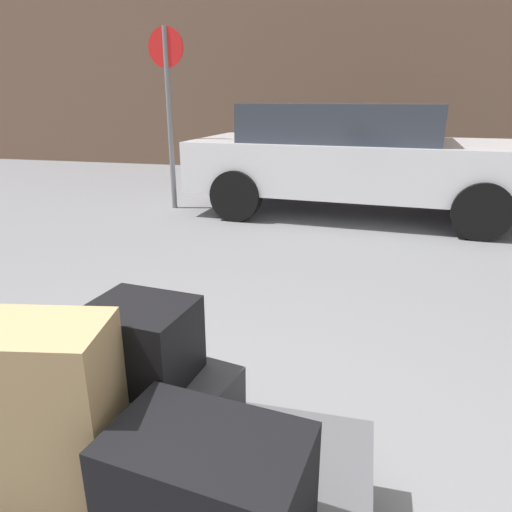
{
  "coord_description": "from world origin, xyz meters",
  "views": [
    {
      "loc": [
        0.56,
        -1.08,
        1.49
      ],
      "look_at": [
        0.0,
        1.2,
        0.69
      ],
      "focal_mm": 32.61,
      "sensor_mm": 36.0,
      "label": 1
    }
  ],
  "objects_px": {
    "duffel_bag_black_rear_right": "(208,489)",
    "suitcase_tan_rear_left": "(45,412)",
    "suitcase_charcoal_center": "(147,403)",
    "parked_car": "(355,156)",
    "duffel_bag_black_topmost_pile": "(142,342)",
    "luggage_cart": "(169,493)",
    "no_parking_sign": "(169,100)"
  },
  "relations": [
    {
      "from": "luggage_cart",
      "to": "no_parking_sign",
      "type": "distance_m",
      "value": 5.52
    },
    {
      "from": "suitcase_charcoal_center",
      "to": "duffel_bag_black_rear_right",
      "type": "distance_m",
      "value": 0.52
    },
    {
      "from": "parked_car",
      "to": "no_parking_sign",
      "type": "bearing_deg",
      "value": -173.21
    },
    {
      "from": "duffel_bag_black_topmost_pile",
      "to": "suitcase_tan_rear_left",
      "type": "bearing_deg",
      "value": -109.34
    },
    {
      "from": "parked_car",
      "to": "luggage_cart",
      "type": "bearing_deg",
      "value": -93.79
    },
    {
      "from": "duffel_bag_black_topmost_pile",
      "to": "parked_car",
      "type": "relative_size",
      "value": 0.08
    },
    {
      "from": "suitcase_charcoal_center",
      "to": "no_parking_sign",
      "type": "relative_size",
      "value": 0.25
    },
    {
      "from": "suitcase_charcoal_center",
      "to": "suitcase_tan_rear_left",
      "type": "relative_size",
      "value": 1.04
    },
    {
      "from": "suitcase_tan_rear_left",
      "to": "no_parking_sign",
      "type": "xyz_separation_m",
      "value": [
        -1.8,
        5.08,
        0.83
      ]
    },
    {
      "from": "suitcase_charcoal_center",
      "to": "suitcase_tan_rear_left",
      "type": "bearing_deg",
      "value": -103.79
    },
    {
      "from": "suitcase_charcoal_center",
      "to": "suitcase_tan_rear_left",
      "type": "distance_m",
      "value": 0.4
    },
    {
      "from": "luggage_cart",
      "to": "duffel_bag_black_topmost_pile",
      "type": "bearing_deg",
      "value": 128.9
    },
    {
      "from": "suitcase_charcoal_center",
      "to": "parked_car",
      "type": "height_order",
      "value": "parked_car"
    },
    {
      "from": "suitcase_charcoal_center",
      "to": "no_parking_sign",
      "type": "distance_m",
      "value": 5.24
    },
    {
      "from": "no_parking_sign",
      "to": "parked_car",
      "type": "bearing_deg",
      "value": 6.79
    },
    {
      "from": "suitcase_charcoal_center",
      "to": "duffel_bag_black_topmost_pile",
      "type": "xyz_separation_m",
      "value": [
        0.0,
        0.0,
        0.25
      ]
    },
    {
      "from": "suitcase_charcoal_center",
      "to": "parked_car",
      "type": "xyz_separation_m",
      "value": [
        0.51,
        5.05,
        0.31
      ]
    },
    {
      "from": "luggage_cart",
      "to": "suitcase_charcoal_center",
      "type": "height_order",
      "value": "suitcase_charcoal_center"
    },
    {
      "from": "luggage_cart",
      "to": "suitcase_tan_rear_left",
      "type": "distance_m",
      "value": 0.49
    },
    {
      "from": "duffel_bag_black_topmost_pile",
      "to": "duffel_bag_black_rear_right",
      "type": "bearing_deg",
      "value": -39.18
    },
    {
      "from": "luggage_cart",
      "to": "duffel_bag_black_rear_right",
      "type": "bearing_deg",
      "value": -40.19
    },
    {
      "from": "suitcase_tan_rear_left",
      "to": "no_parking_sign",
      "type": "relative_size",
      "value": 0.24
    },
    {
      "from": "duffel_bag_black_topmost_pile",
      "to": "parked_car",
      "type": "xyz_separation_m",
      "value": [
        0.51,
        5.05,
        0.06
      ]
    },
    {
      "from": "luggage_cart",
      "to": "duffel_bag_black_rear_right",
      "type": "distance_m",
      "value": 0.36
    },
    {
      "from": "suitcase_tan_rear_left",
      "to": "suitcase_charcoal_center",
      "type": "bearing_deg",
      "value": 53.76
    },
    {
      "from": "duffel_bag_black_rear_right",
      "to": "parked_car",
      "type": "xyz_separation_m",
      "value": [
        0.14,
        5.43,
        0.25
      ]
    },
    {
      "from": "luggage_cart",
      "to": "suitcase_charcoal_center",
      "type": "bearing_deg",
      "value": 128.9
    },
    {
      "from": "duffel_bag_black_topmost_pile",
      "to": "suitcase_charcoal_center",
      "type": "bearing_deg",
      "value": 0.0
    },
    {
      "from": "suitcase_charcoal_center",
      "to": "duffel_bag_black_topmost_pile",
      "type": "distance_m",
      "value": 0.25
    },
    {
      "from": "duffel_bag_black_rear_right",
      "to": "suitcase_tan_rear_left",
      "type": "relative_size",
      "value": 0.93
    },
    {
      "from": "luggage_cart",
      "to": "suitcase_tan_rear_left",
      "type": "height_order",
      "value": "suitcase_tan_rear_left"
    },
    {
      "from": "duffel_bag_black_topmost_pile",
      "to": "parked_car",
      "type": "height_order",
      "value": "parked_car"
    }
  ]
}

